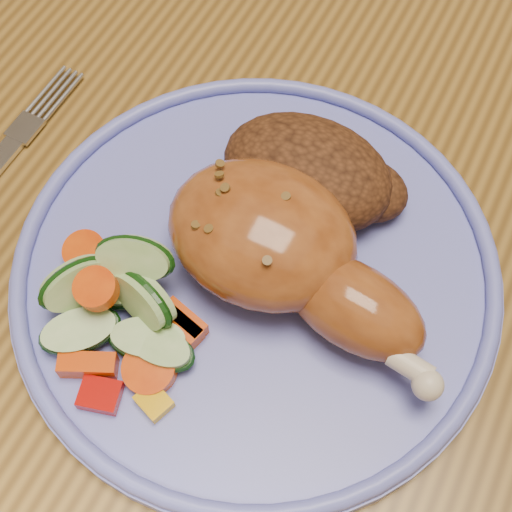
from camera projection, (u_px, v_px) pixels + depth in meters
name	position (u px, v px, depth m)	size (l,w,h in m)	color
ground	(322.00, 442.00, 1.13)	(4.00, 4.00, 0.00)	brown
dining_table	(393.00, 231.00, 0.55)	(0.90, 1.40, 0.75)	brown
plate	(256.00, 272.00, 0.43)	(0.29, 0.29, 0.01)	#666ED5
plate_rim	(256.00, 264.00, 0.42)	(0.29, 0.29, 0.01)	#666ED5
chicken_leg	(284.00, 251.00, 0.40)	(0.18, 0.09, 0.06)	#9A5020
rice_pilaf	(311.00, 174.00, 0.43)	(0.12, 0.08, 0.05)	#4B2712
vegetable_pile	(122.00, 310.00, 0.40)	(0.11, 0.11, 0.05)	#A50A05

